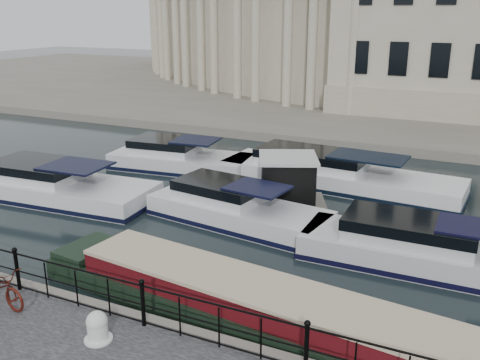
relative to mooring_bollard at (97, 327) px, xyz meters
name	(u,v)px	position (x,y,z in m)	size (l,w,h in m)	color
ground_plane	(193,301)	(0.59, 3.18, -0.89)	(160.00, 160.00, 0.00)	black
far_bank	(410,95)	(0.59, 42.18, -0.61)	(120.00, 42.00, 0.55)	#6B665B
railing	(143,301)	(0.59, 0.93, 0.31)	(24.14, 0.14, 1.22)	black
civic_building	(397,18)	(-0.41, 37.89, 6.15)	(53.55, 31.84, 16.85)	#ADA38C
mooring_bollard	(97,327)	(0.00, 0.00, 0.00)	(0.64, 0.64, 0.72)	silver
narrowboat	(294,326)	(3.72, 2.68, -0.52)	(15.55, 3.77, 1.56)	black
harbour_hut	(287,184)	(0.32, 11.29, 0.06)	(3.90, 3.63, 2.19)	#6B665B
cabin_cruisers	(279,195)	(-0.08, 11.45, -0.52)	(28.04, 10.25, 1.99)	silver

